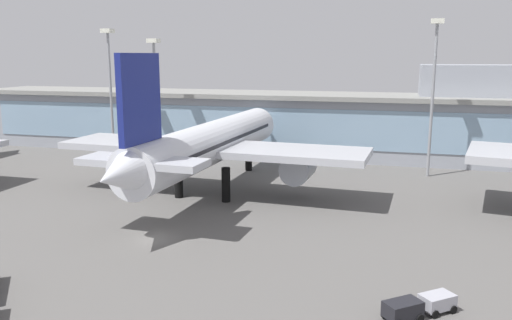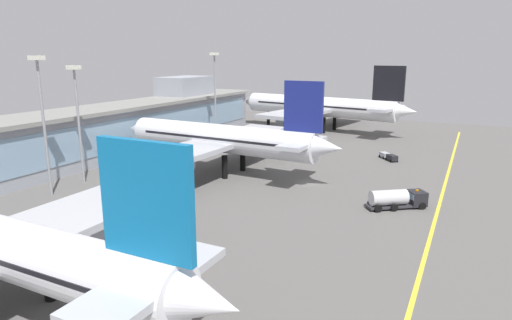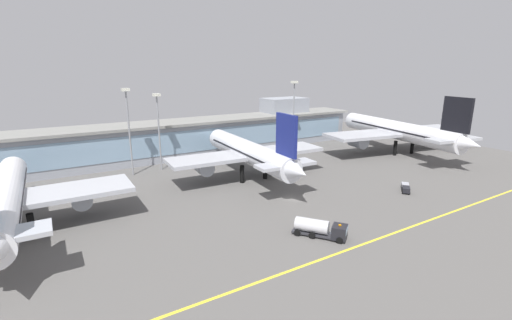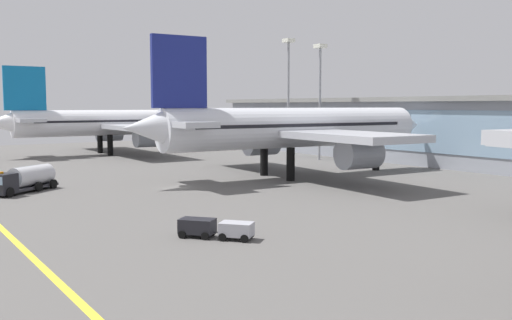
{
  "view_description": "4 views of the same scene",
  "coord_description": "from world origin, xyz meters",
  "px_view_note": "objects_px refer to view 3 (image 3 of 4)",
  "views": [
    {
      "loc": [
        23.15,
        -45.4,
        18.06
      ],
      "look_at": [
        7.23,
        12.36,
        6.1
      ],
      "focal_mm": 36.84,
      "sensor_mm": 36.0,
      "label": 1
    },
    {
      "loc": [
        -72.71,
        -25.38,
        22.49
      ],
      "look_at": [
        -2.66,
        9.46,
        3.89
      ],
      "focal_mm": 30.92,
      "sensor_mm": 36.0,
      "label": 2
    },
    {
      "loc": [
        -43.62,
        -56.41,
        27.32
      ],
      "look_at": [
        -2.18,
        11.72,
        6.34
      ],
      "focal_mm": 24.56,
      "sensor_mm": 36.0,
      "label": 3
    },
    {
      "loc": [
        61.03,
        -30.12,
        9.86
      ],
      "look_at": [
        7.92,
        5.92,
        3.66
      ],
      "focal_mm": 39.63,
      "sensor_mm": 36.0,
      "label": 4
    }
  ],
  "objects_px": {
    "apron_light_mast_west": "(128,119)",
    "apron_light_mast_centre": "(158,120)",
    "airliner_near_left": "(6,199)",
    "fuel_tanker_truck": "(322,228)",
    "apron_light_mast_east": "(294,106)",
    "airliner_near_right": "(249,152)",
    "airliner_far_right": "(398,131)",
    "baggage_tug_near": "(406,188)"
  },
  "relations": [
    {
      "from": "baggage_tug_near",
      "to": "apron_light_mast_west",
      "type": "relative_size",
      "value": 0.23
    },
    {
      "from": "airliner_near_right",
      "to": "airliner_near_left",
      "type": "bearing_deg",
      "value": 100.09
    },
    {
      "from": "airliner_near_left",
      "to": "baggage_tug_near",
      "type": "relative_size",
      "value": 9.53
    },
    {
      "from": "airliner_near_right",
      "to": "apron_light_mast_east",
      "type": "distance_m",
      "value": 34.84
    },
    {
      "from": "airliner_far_right",
      "to": "airliner_near_left",
      "type": "bearing_deg",
      "value": 102.63
    },
    {
      "from": "airliner_near_left",
      "to": "apron_light_mast_west",
      "type": "xyz_separation_m",
      "value": [
        25.44,
        24.33,
        8.57
      ]
    },
    {
      "from": "baggage_tug_near",
      "to": "apron_light_mast_east",
      "type": "xyz_separation_m",
      "value": [
        2.53,
        46.08,
        14.46
      ]
    },
    {
      "from": "fuel_tanker_truck",
      "to": "airliner_far_right",
      "type": "bearing_deg",
      "value": 81.83
    },
    {
      "from": "airliner_near_right",
      "to": "baggage_tug_near",
      "type": "height_order",
      "value": "airliner_near_right"
    },
    {
      "from": "fuel_tanker_truck",
      "to": "baggage_tug_near",
      "type": "bearing_deg",
      "value": 66.23
    },
    {
      "from": "airliner_near_right",
      "to": "apron_light_mast_west",
      "type": "bearing_deg",
      "value": 57.02
    },
    {
      "from": "fuel_tanker_truck",
      "to": "baggage_tug_near",
      "type": "relative_size",
      "value": 1.66
    },
    {
      "from": "fuel_tanker_truck",
      "to": "apron_light_mast_centre",
      "type": "relative_size",
      "value": 0.42
    },
    {
      "from": "airliner_near_left",
      "to": "airliner_near_right",
      "type": "height_order",
      "value": "airliner_near_right"
    },
    {
      "from": "airliner_near_left",
      "to": "baggage_tug_near",
      "type": "height_order",
      "value": "airliner_near_left"
    },
    {
      "from": "airliner_far_right",
      "to": "apron_light_mast_east",
      "type": "height_order",
      "value": "apron_light_mast_east"
    },
    {
      "from": "fuel_tanker_truck",
      "to": "apron_light_mast_centre",
      "type": "bearing_deg",
      "value": 155.19
    },
    {
      "from": "airliner_near_left",
      "to": "fuel_tanker_truck",
      "type": "distance_m",
      "value": 52.7
    },
    {
      "from": "fuel_tanker_truck",
      "to": "apron_light_mast_east",
      "type": "xyz_separation_m",
      "value": [
        34.2,
        53.13,
        13.74
      ]
    },
    {
      "from": "fuel_tanker_truck",
      "to": "apron_light_mast_centre",
      "type": "height_order",
      "value": "apron_light_mast_centre"
    },
    {
      "from": "apron_light_mast_east",
      "to": "apron_light_mast_west",
      "type": "bearing_deg",
      "value": -179.32
    },
    {
      "from": "apron_light_mast_west",
      "to": "apron_light_mast_centre",
      "type": "relative_size",
      "value": 1.08
    },
    {
      "from": "apron_light_mast_centre",
      "to": "apron_light_mast_east",
      "type": "xyz_separation_m",
      "value": [
        45.14,
        -0.49,
        1.35
      ]
    },
    {
      "from": "baggage_tug_near",
      "to": "apron_light_mast_east",
      "type": "bearing_deg",
      "value": -133.07
    },
    {
      "from": "airliner_far_right",
      "to": "fuel_tanker_truck",
      "type": "height_order",
      "value": "airliner_far_right"
    },
    {
      "from": "airliner_far_right",
      "to": "fuel_tanker_truck",
      "type": "distance_m",
      "value": 71.1
    },
    {
      "from": "fuel_tanker_truck",
      "to": "apron_light_mast_east",
      "type": "height_order",
      "value": "apron_light_mast_east"
    },
    {
      "from": "airliner_near_left",
      "to": "apron_light_mast_west",
      "type": "relative_size",
      "value": 2.23
    },
    {
      "from": "fuel_tanker_truck",
      "to": "baggage_tug_near",
      "type": "height_order",
      "value": "fuel_tanker_truck"
    },
    {
      "from": "airliner_far_right",
      "to": "baggage_tug_near",
      "type": "relative_size",
      "value": 11.09
    },
    {
      "from": "fuel_tanker_truck",
      "to": "apron_light_mast_west",
      "type": "height_order",
      "value": "apron_light_mast_west"
    },
    {
      "from": "apron_light_mast_west",
      "to": "apron_light_mast_centre",
      "type": "xyz_separation_m",
      "value": [
        7.91,
        1.12,
        -0.93
      ]
    },
    {
      "from": "baggage_tug_near",
      "to": "fuel_tanker_truck",
      "type": "bearing_deg",
      "value": -27.37
    },
    {
      "from": "airliner_near_right",
      "to": "airliner_far_right",
      "type": "xyz_separation_m",
      "value": [
        56.47,
        -1.09,
        0.54
      ]
    },
    {
      "from": "airliner_near_right",
      "to": "fuel_tanker_truck",
      "type": "relative_size",
      "value": 5.58
    },
    {
      "from": "airliner_near_right",
      "to": "airliner_far_right",
      "type": "bearing_deg",
      "value": -88.25
    },
    {
      "from": "airliner_near_left",
      "to": "baggage_tug_near",
      "type": "bearing_deg",
      "value": -105.22
    },
    {
      "from": "apron_light_mast_centre",
      "to": "airliner_far_right",
      "type": "bearing_deg",
      "value": -15.36
    },
    {
      "from": "airliner_near_left",
      "to": "airliner_far_right",
      "type": "bearing_deg",
      "value": -86.86
    },
    {
      "from": "airliner_near_right",
      "to": "apron_light_mast_west",
      "type": "distance_m",
      "value": 31.73
    },
    {
      "from": "fuel_tanker_truck",
      "to": "baggage_tug_near",
      "type": "xyz_separation_m",
      "value": [
        31.67,
        7.05,
        -0.72
      ]
    },
    {
      "from": "airliner_near_left",
      "to": "airliner_near_right",
      "type": "xyz_separation_m",
      "value": [
        50.3,
        6.37,
        0.42
      ]
    }
  ]
}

